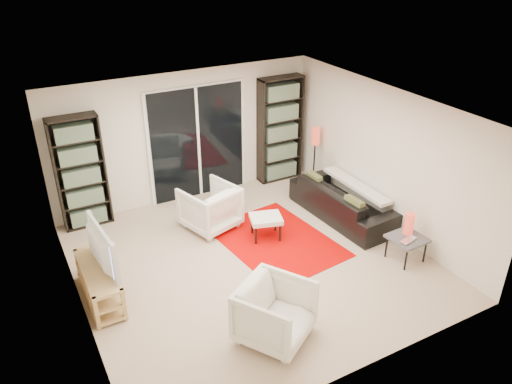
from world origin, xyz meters
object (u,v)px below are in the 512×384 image
armchair_back (210,207)px  floor_lamp (315,143)px  side_table (407,240)px  armchair_front (275,313)px  bookshelf_left (81,173)px  sofa (342,201)px  tv_stand (100,283)px  ottoman (266,220)px  bookshelf_right (280,130)px

armchair_back → floor_lamp: bearing=173.8°
armchair_back → side_table: size_ratio=1.59×
armchair_front → floor_lamp: bearing=17.4°
bookshelf_left → side_table: (4.06, -3.43, -0.62)m
sofa → floor_lamp: bearing=-14.5°
tv_stand → armchair_back: bearing=25.8°
tv_stand → floor_lamp: bearing=18.0°
ottoman → floor_lamp: floor_lamp is taller
bookshelf_left → armchair_back: bearing=-31.3°
sofa → armchair_front: 3.25m
floor_lamp → armchair_back: bearing=-169.4°
ottoman → side_table: same height
bookshelf_left → floor_lamp: 4.30m
sofa → side_table: sofa is taller
sofa → armchair_front: armchair_front is taller
bookshelf_left → sofa: bearing=-25.4°
armchair_front → side_table: bearing=-21.5°
bookshelf_left → ottoman: (2.48, -1.86, -0.63)m
armchair_back → side_table: armchair_back is taller
tv_stand → armchair_back: armchair_back is taller
sofa → ottoman: bearing=84.8°
bookshelf_left → sofa: bookshelf_left is taller
armchair_front → tv_stand: bearing=102.0°
side_table → ottoman: bearing=135.1°
armchair_back → armchair_front: (-0.37, -2.80, -0.00)m
bookshelf_right → side_table: (0.21, -3.43, -0.69)m
tv_stand → floor_lamp: 4.81m
bookshelf_left → side_table: bearing=-40.2°
floor_lamp → bookshelf_right: bearing=121.5°
armchair_front → ottoman: 2.30m
bookshelf_right → floor_lamp: (0.40, -0.65, -0.13)m
armchair_back → ottoman: (0.66, -0.75, -0.04)m
armchair_front → bookshelf_right: bearing=26.5°
side_table → floor_lamp: (0.19, 2.78, 0.56)m
bookshelf_left → sofa: (4.00, -1.90, -0.67)m
tv_stand → armchair_front: (1.72, -1.79, 0.12)m
tv_stand → armchair_front: size_ratio=1.51×
tv_stand → floor_lamp: floor_lamp is taller
bookshelf_right → armchair_front: (-2.41, -3.91, -0.67)m
armchair_front → ottoman: bearing=31.3°
bookshelf_left → side_table: size_ratio=3.69×
bookshelf_left → side_table: 5.35m
ottoman → side_table: size_ratio=1.14×
armchair_front → ottoman: (1.04, 2.05, -0.04)m
armchair_front → side_table: armchair_front is taller
bookshelf_left → floor_lamp: (4.25, -0.65, -0.05)m
armchair_back → floor_lamp: size_ratio=0.68×
bookshelf_right → sofa: (0.15, -1.90, -0.75)m
bookshelf_left → armchair_front: (1.44, -3.91, -0.59)m
sofa → armchair_front: bearing=124.6°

